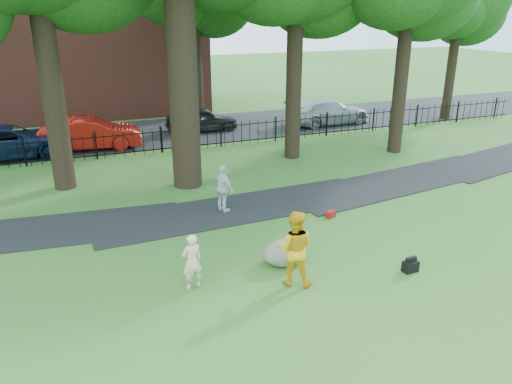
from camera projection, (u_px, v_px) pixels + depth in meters
name	position (u px, v px, depth m)	size (l,w,h in m)	color
ground	(253.00, 265.00, 13.60)	(120.00, 120.00, 0.00)	#2E5E20
footpath	(239.00, 209.00, 17.34)	(36.00, 2.60, 0.03)	black
street	(147.00, 134.00, 27.52)	(80.00, 7.00, 0.02)	black
iron_fence	(161.00, 140.00, 23.83)	(44.00, 0.04, 1.20)	black
brick_building	(52.00, 17.00, 30.98)	(18.00, 8.00, 12.00)	brown
woman	(192.00, 261.00, 12.27)	(0.53, 0.35, 1.46)	beige
man	(295.00, 248.00, 12.38)	(0.96, 0.75, 1.97)	orange
pedestrian	(223.00, 189.00, 16.82)	(0.99, 0.41, 1.68)	silver
boulder	(285.00, 251.00, 13.60)	(1.23, 0.93, 0.72)	#666155
backpack	(410.00, 266.00, 13.22)	(0.40, 0.25, 0.30)	black
red_bag	(331.00, 214.00, 16.61)	(0.33, 0.21, 0.23)	maroon
red_sedan	(91.00, 134.00, 24.31)	(1.66, 4.76, 1.57)	#A7120C
navy_van	(10.00, 142.00, 23.00)	(2.49, 5.41, 1.50)	#0B1838
grey_car	(202.00, 119.00, 27.87)	(1.60, 3.97, 1.35)	black
silver_car	(328.00, 112.00, 29.56)	(2.08, 5.12, 1.49)	#9FA3A8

